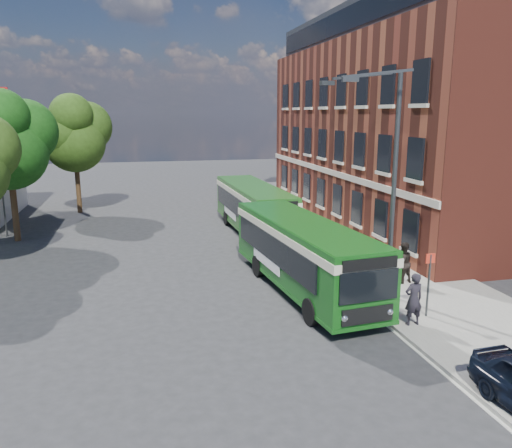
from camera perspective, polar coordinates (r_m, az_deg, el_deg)
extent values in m
plane|color=#29292C|center=(21.29, -0.44, -7.87)|extent=(120.00, 120.00, 0.00)
cube|color=gray|center=(30.63, 9.05, -1.48)|extent=(6.00, 48.00, 0.15)
cube|color=beige|center=(29.64, 3.58, -1.96)|extent=(0.12, 48.00, 0.01)
cube|color=maroon|center=(36.47, 17.34, 9.77)|extent=(12.00, 26.00, 12.00)
cube|color=beige|center=(34.01, 8.22, 5.99)|extent=(0.12, 26.00, 0.35)
cube|color=black|center=(36.88, 18.11, 20.84)|extent=(10.80, 24.80, 2.20)
cube|color=black|center=(34.49, 9.77, 21.87)|extent=(0.08, 24.00, 1.40)
cylinder|color=#373A3C|center=(21.22, 14.78, -7.95)|extent=(0.44, 0.44, 0.30)
cylinder|color=#373A3C|center=(20.14, 15.47, 3.73)|extent=(0.18, 0.18, 9.00)
cube|color=#373A3C|center=(18.86, 13.73, 16.38)|extent=(2.58, 0.46, 0.37)
cube|color=#373A3C|center=(19.94, 12.12, 16.23)|extent=(2.58, 0.46, 0.37)
cube|color=#373A3C|center=(17.89, 10.73, 15.93)|extent=(0.55, 0.22, 0.16)
cube|color=#373A3C|center=(19.89, 8.13, 15.67)|extent=(0.55, 0.22, 0.16)
cylinder|color=#373A3C|center=(19.27, 19.08, -6.88)|extent=(0.08, 0.08, 2.50)
cube|color=red|center=(18.94, 19.32, -3.74)|extent=(0.35, 0.04, 0.35)
cube|color=#124F14|center=(21.14, 5.38, -3.01)|extent=(3.50, 10.57, 2.45)
cube|color=#124F14|center=(21.52, 5.31, -6.28)|extent=(3.54, 10.62, 0.14)
cube|color=black|center=(20.90, 1.84, -2.79)|extent=(0.91, 8.55, 1.10)
cube|color=black|center=(21.91, 8.12, -2.19)|extent=(0.91, 8.55, 1.10)
cube|color=beige|center=(20.93, 5.42, -0.84)|extent=(3.56, 10.64, 0.32)
cube|color=#124F14|center=(20.85, 5.44, 0.12)|extent=(3.39, 10.46, 0.12)
cube|color=black|center=(16.69, 12.77, -6.95)|extent=(2.15, 0.29, 1.05)
cube|color=black|center=(16.45, 12.92, -4.49)|extent=(2.00, 0.27, 0.38)
cube|color=black|center=(17.04, 12.62, -10.13)|extent=(1.90, 0.26, 0.55)
sphere|color=silver|center=(16.65, 10.04, -10.56)|extent=(0.26, 0.26, 0.26)
sphere|color=silver|center=(17.49, 15.00, -9.65)|extent=(0.26, 0.26, 0.26)
cube|color=black|center=(25.79, 0.65, 0.42)|extent=(2.00, 0.27, 0.90)
cube|color=white|center=(21.74, 1.15, -4.24)|extent=(0.35, 3.19, 0.45)
cylinder|color=black|center=(18.18, 6.30, -9.94)|extent=(0.38, 1.02, 1.00)
cylinder|color=black|center=(19.23, 12.71, -8.89)|extent=(0.38, 1.02, 1.00)
cylinder|color=black|center=(23.22, 0.25, -4.80)|extent=(0.38, 1.02, 1.00)
cylinder|color=black|center=(24.05, 5.54, -4.24)|extent=(0.38, 1.02, 1.00)
cube|color=#235C1C|center=(31.34, -0.31, 2.18)|extent=(2.91, 10.69, 2.45)
cube|color=#235C1C|center=(31.60, -0.31, -0.09)|extent=(2.95, 10.73, 0.14)
cube|color=black|center=(31.30, -2.72, 2.39)|extent=(0.42, 8.80, 1.10)
cube|color=black|center=(31.95, 1.77, 2.61)|extent=(0.42, 8.80, 1.10)
cube|color=#F6EDCA|center=(31.20, -0.31, 3.67)|extent=(2.97, 10.75, 0.32)
cube|color=#235C1C|center=(31.15, -0.31, 4.33)|extent=(2.80, 10.58, 0.12)
cube|color=black|center=(26.30, 2.73, 0.53)|extent=(2.15, 0.16, 1.05)
cube|color=black|center=(26.14, 2.75, 2.13)|extent=(2.00, 0.16, 0.38)
cube|color=black|center=(26.52, 2.71, -1.59)|extent=(1.90, 0.15, 0.55)
sphere|color=silver|center=(26.29, 0.94, -1.70)|extent=(0.26, 0.26, 0.26)
sphere|color=silver|center=(26.81, 4.43, -1.46)|extent=(0.26, 0.26, 0.26)
cube|color=black|center=(36.40, -2.51, 3.99)|extent=(2.00, 0.16, 0.90)
cube|color=white|center=(32.11, -3.00, 1.28)|extent=(0.16, 3.20, 0.45)
cylinder|color=black|center=(28.02, -0.74, -1.75)|extent=(0.32, 1.01, 1.00)
cylinder|color=black|center=(28.68, 3.78, -1.44)|extent=(0.32, 1.01, 1.00)
cylinder|color=black|center=(33.70, -3.34, 0.69)|extent=(0.32, 1.01, 1.00)
cylinder|color=black|center=(34.26, 0.49, 0.91)|extent=(0.32, 1.01, 1.00)
imported|color=black|center=(18.41, 17.57, -8.19)|extent=(0.71, 0.49, 1.89)
imported|color=black|center=(22.71, 16.42, -4.25)|extent=(0.99, 0.83, 1.82)
cylinder|color=#392614|center=(32.55, -25.86, 1.47)|extent=(0.36, 0.36, 3.74)
sphere|color=#154310|center=(32.14, -26.44, 7.44)|extent=(4.43, 4.43, 4.43)
sphere|color=#154310|center=(32.57, -24.89, 9.59)|extent=(3.74, 3.74, 3.74)
sphere|color=#154310|center=(31.24, -27.14, 10.87)|extent=(3.06, 3.06, 3.06)
cylinder|color=#392614|center=(40.10, -19.65, 3.90)|extent=(0.36, 0.36, 3.77)
sphere|color=#284512|center=(39.76, -20.02, 8.78)|extent=(4.45, 4.45, 4.45)
sphere|color=#284512|center=(40.31, -18.80, 10.49)|extent=(3.77, 3.77, 3.77)
sphere|color=#284512|center=(39.24, -21.32, 9.64)|extent=(3.42, 3.42, 3.42)
sphere|color=#284512|center=(38.86, -20.38, 11.59)|extent=(3.08, 3.08, 3.08)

